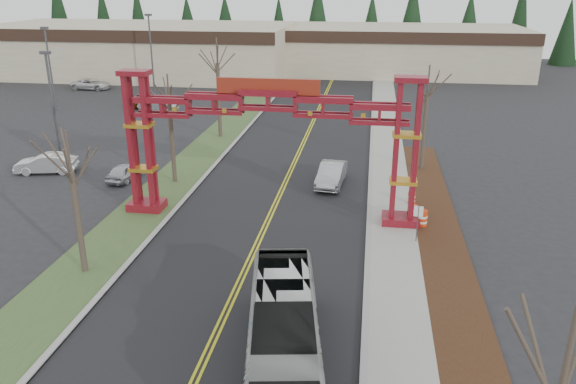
% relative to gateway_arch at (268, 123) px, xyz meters
% --- Properties ---
extents(road, '(12.00, 110.00, 0.02)m').
position_rel_gateway_arch_xyz_m(road, '(-0.00, 7.00, -5.97)').
color(road, black).
rests_on(road, ground).
extents(lane_line_left, '(0.12, 100.00, 0.01)m').
position_rel_gateway_arch_xyz_m(lane_line_left, '(-0.12, 7.00, -5.96)').
color(lane_line_left, gold).
rests_on(lane_line_left, road).
extents(lane_line_right, '(0.12, 100.00, 0.01)m').
position_rel_gateway_arch_xyz_m(lane_line_right, '(0.12, 7.00, -5.96)').
color(lane_line_right, gold).
rests_on(lane_line_right, road).
extents(curb_right, '(0.30, 110.00, 0.15)m').
position_rel_gateway_arch_xyz_m(curb_right, '(6.15, 7.00, -5.91)').
color(curb_right, gray).
rests_on(curb_right, ground).
extents(sidewalk_right, '(2.60, 110.00, 0.14)m').
position_rel_gateway_arch_xyz_m(sidewalk_right, '(7.60, 7.00, -5.91)').
color(sidewalk_right, gray).
rests_on(sidewalk_right, ground).
extents(landscape_strip, '(2.60, 50.00, 0.12)m').
position_rel_gateway_arch_xyz_m(landscape_strip, '(10.20, -8.00, -5.92)').
color(landscape_strip, black).
rests_on(landscape_strip, ground).
extents(grass_median, '(4.00, 110.00, 0.08)m').
position_rel_gateway_arch_xyz_m(grass_median, '(-8.00, 7.00, -5.94)').
color(grass_median, '#364E27').
rests_on(grass_median, ground).
extents(curb_left, '(0.30, 110.00, 0.15)m').
position_rel_gateway_arch_xyz_m(curb_left, '(-6.15, 7.00, -5.91)').
color(curb_left, gray).
rests_on(curb_left, ground).
extents(gateway_arch, '(18.20, 1.60, 8.90)m').
position_rel_gateway_arch_xyz_m(gateway_arch, '(0.00, 0.00, 0.00)').
color(gateway_arch, '#580B13').
rests_on(gateway_arch, ground).
extents(retail_building_west, '(46.00, 22.30, 7.50)m').
position_rel_gateway_arch_xyz_m(retail_building_west, '(-30.00, 53.96, -2.22)').
color(retail_building_west, tan).
rests_on(retail_building_west, ground).
extents(retail_building_east, '(38.00, 20.30, 7.00)m').
position_rel_gateway_arch_xyz_m(retail_building_east, '(10.00, 61.95, -2.47)').
color(retail_building_east, tan).
rests_on(retail_building_east, ground).
extents(conifer_treeline, '(116.10, 5.60, 13.00)m').
position_rel_gateway_arch_xyz_m(conifer_treeline, '(0.25, 74.00, 0.50)').
color(conifer_treeline, black).
rests_on(conifer_treeline, ground).
extents(transit_bus, '(4.16, 10.86, 2.95)m').
position_rel_gateway_arch_xyz_m(transit_bus, '(3.18, -14.54, -4.51)').
color(transit_bus, '#93969A').
rests_on(transit_bus, ground).
extents(silver_sedan, '(2.08, 4.90, 1.57)m').
position_rel_gateway_arch_xyz_m(silver_sedan, '(3.34, 6.54, -5.20)').
color(silver_sedan, '#A5A8AD').
rests_on(silver_sedan, ground).
extents(parked_car_near_a, '(1.90, 3.85, 1.26)m').
position_rel_gateway_arch_xyz_m(parked_car_near_a, '(-11.78, 5.37, -5.35)').
color(parked_car_near_a, '#B8B9C0').
rests_on(parked_car_near_a, ground).
extents(parked_car_near_b, '(4.78, 2.52, 1.50)m').
position_rel_gateway_arch_xyz_m(parked_car_near_b, '(-18.42, 5.98, -5.23)').
color(parked_car_near_b, silver).
rests_on(parked_car_near_b, ground).
extents(parked_car_mid_a, '(4.98, 2.98, 1.35)m').
position_rel_gateway_arch_xyz_m(parked_car_mid_a, '(-19.96, 29.42, -5.31)').
color(parked_car_mid_a, '#893F13').
rests_on(parked_car_mid_a, ground).
extents(parked_car_far_a, '(4.77, 2.50, 1.50)m').
position_rel_gateway_arch_xyz_m(parked_car_far_a, '(-17.75, 27.85, -5.23)').
color(parked_car_far_a, '#A3A7AB').
rests_on(parked_car_far_a, ground).
extents(parked_car_far_b, '(5.16, 2.41, 1.43)m').
position_rel_gateway_arch_xyz_m(parked_car_far_b, '(-31.66, 39.56, -5.27)').
color(parked_car_far_b, silver).
rests_on(parked_car_far_b, ground).
extents(bare_tree_median_near, '(3.08, 3.08, 7.34)m').
position_rel_gateway_arch_xyz_m(bare_tree_median_near, '(-8.00, -8.26, -0.70)').
color(bare_tree_median_near, '#382D26').
rests_on(bare_tree_median_near, ground).
extents(bare_tree_median_mid, '(3.10, 3.10, 7.85)m').
position_rel_gateway_arch_xyz_m(bare_tree_median_mid, '(-8.00, 5.37, -0.22)').
color(bare_tree_median_mid, '#382D26').
rests_on(bare_tree_median_mid, ground).
extents(bare_tree_median_far, '(3.42, 3.42, 9.11)m').
position_rel_gateway_arch_xyz_m(bare_tree_median_far, '(-8.00, 18.19, 0.82)').
color(bare_tree_median_far, '#382D26').
rests_on(bare_tree_median_far, ground).
extents(bare_tree_right_far, '(3.21, 3.21, 8.05)m').
position_rel_gateway_arch_xyz_m(bare_tree_right_far, '(10.00, 11.00, -0.09)').
color(bare_tree_right_far, '#382D26').
rests_on(bare_tree_right_far, ground).
extents(light_pole_near, '(0.77, 0.38, 8.82)m').
position_rel_gateway_arch_xyz_m(light_pole_near, '(-18.76, 8.63, -0.88)').
color(light_pole_near, '#3F3F44').
rests_on(light_pole_near, ground).
extents(light_pole_mid, '(0.79, 0.40, 9.12)m').
position_rel_gateway_arch_xyz_m(light_pole_mid, '(-29.73, 27.11, -0.71)').
color(light_pole_mid, '#3F3F44').
rests_on(light_pole_mid, ground).
extents(light_pole_far, '(0.85, 0.43, 9.86)m').
position_rel_gateway_arch_xyz_m(light_pole_far, '(-22.86, 39.82, -0.28)').
color(light_pole_far, '#3F3F44').
rests_on(light_pole_far, ground).
extents(street_sign, '(0.51, 0.15, 2.25)m').
position_rel_gateway_arch_xyz_m(street_sign, '(8.79, -2.46, -4.36)').
color(street_sign, '#3F3F44').
rests_on(street_sign, ground).
extents(barrel_south, '(0.59, 0.59, 1.09)m').
position_rel_gateway_arch_xyz_m(barrel_south, '(9.27, -0.18, -5.44)').
color(barrel_south, red).
rests_on(barrel_south, ground).
extents(barrel_mid, '(0.53, 0.53, 0.98)m').
position_rel_gateway_arch_xyz_m(barrel_mid, '(8.78, 0.92, -5.49)').
color(barrel_mid, red).
rests_on(barrel_mid, ground).
extents(barrel_north, '(0.50, 0.50, 0.92)m').
position_rel_gateway_arch_xyz_m(barrel_north, '(8.83, 3.35, -5.52)').
color(barrel_north, red).
rests_on(barrel_north, ground).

